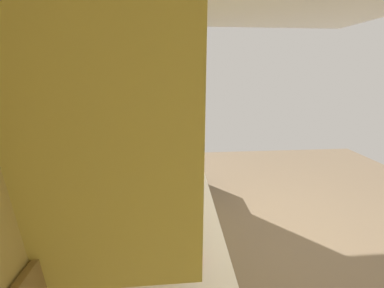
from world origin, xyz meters
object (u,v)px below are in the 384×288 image
Objects in this scene: kettle at (185,185)px; microwave at (174,147)px; oven_range at (177,164)px; bowl at (190,257)px.

microwave is at bearing 5.85° from kettle.
oven_range is 5.64× the size of kettle.
kettle is at bearing 0.00° from bowl.
oven_range is 2.49m from bowl.
microwave reaches higher than kettle.
kettle is (-1.71, -0.05, 0.53)m from oven_range.
oven_range is 1.03m from microwave.
bowl is 0.74m from kettle.
microwave is 3.81× the size of bowl.
kettle is (-0.87, -0.09, -0.07)m from microwave.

